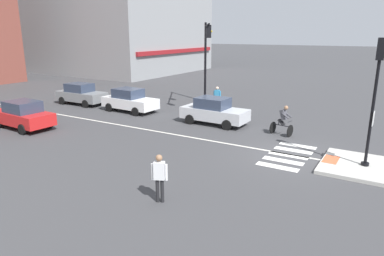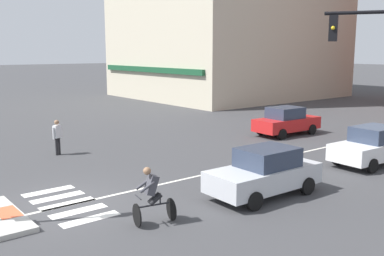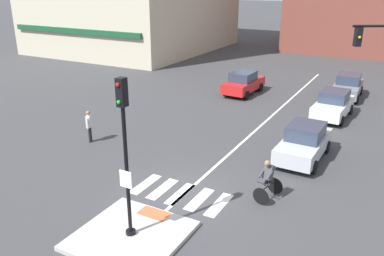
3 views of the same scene
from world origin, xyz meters
name	(u,v)px [view 1 (image 1 of 3)]	position (x,y,z in m)	size (l,w,h in m)	color
ground_plane	(290,156)	(0.00, 0.00, 0.00)	(300.00, 300.00, 0.00)	#3D3D3F
traffic_island	(364,167)	(0.00, -3.12, 0.07)	(3.33, 3.37, 0.15)	#B2AFA8
tactile_pad_front	(331,159)	(0.00, -1.78, 0.15)	(1.10, 0.60, 0.01)	#DB5B38
signal_pole	(375,92)	(0.00, -3.12, 3.23)	(0.44, 0.38, 5.13)	black
crosswalk_stripe_a	(277,167)	(-1.66, 0.06, 0.00)	(0.44, 1.80, 0.01)	silver
crosswalk_stripe_b	(283,161)	(-0.83, 0.06, 0.00)	(0.44, 1.80, 0.01)	silver
crosswalk_stripe_c	(288,155)	(0.00, 0.06, 0.00)	(0.44, 1.80, 0.01)	silver
crosswalk_stripe_d	(293,150)	(0.83, 0.06, 0.00)	(0.44, 1.80, 0.01)	silver
crosswalk_stripe_e	(298,146)	(1.66, 0.06, 0.00)	(0.44, 1.80, 0.01)	silver
lane_centre_line	(126,126)	(0.14, 10.00, 0.00)	(0.14, 28.00, 0.01)	silver
traffic_light_mast	(206,48)	(7.89, 8.72, 4.39)	(4.98, 3.06, 6.24)	black
car_silver_eastbound_mid	(214,111)	(3.34, 5.66, 0.81)	(1.92, 4.14, 1.64)	silver
car_grey_eastbound_distant	(81,94)	(3.47, 17.51, 0.81)	(1.92, 4.14, 1.64)	slate
car_white_eastbound_far	(130,100)	(3.40, 12.47, 0.81)	(2.00, 4.18, 1.64)	white
car_red_westbound_distant	(23,115)	(-3.33, 14.85, 0.81)	(1.98, 4.17, 1.64)	red
cyclist	(283,120)	(3.08, 1.29, 0.87)	(0.87, 1.20, 1.68)	black
pedestrian_at_curb_left	(159,175)	(-6.75, 2.44, 0.98)	(0.35, 0.51, 1.67)	black
pedestrian_waiting_far_side	(217,96)	(7.36, 7.49, 0.98)	(0.29, 0.54, 1.67)	#2D334C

